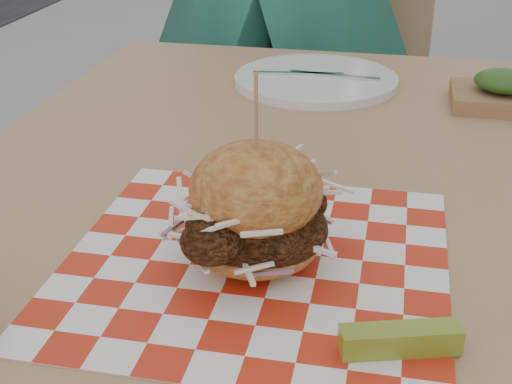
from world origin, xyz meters
TOP-DOWN VIEW (x-y plane):
  - patio_table at (-0.03, 0.01)m, footprint 0.80×1.20m
  - patio_chair at (-0.05, 1.09)m, footprint 0.50×0.51m
  - paper_liner at (-0.02, -0.16)m, footprint 0.36×0.36m
  - sandwich at (-0.02, -0.16)m, footprint 0.16×0.16m
  - pickle_spear at (0.12, -0.27)m, footprint 0.10×0.05m
  - place_setting at (-0.03, 0.41)m, footprint 0.27×0.27m
  - kraft_tray at (0.26, 0.35)m, footprint 0.15×0.12m

SIDE VIEW (x-z plane):
  - patio_chair at x=-0.05m, z-range 0.08..1.03m
  - patio_table at x=-0.03m, z-range 0.30..1.05m
  - paper_liner at x=-0.02m, z-range 0.75..0.75m
  - place_setting at x=-0.03m, z-range 0.75..0.77m
  - pickle_spear at x=0.12m, z-range 0.75..0.77m
  - kraft_tray at x=0.26m, z-range 0.74..0.80m
  - sandwich at x=-0.02m, z-range 0.71..0.90m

